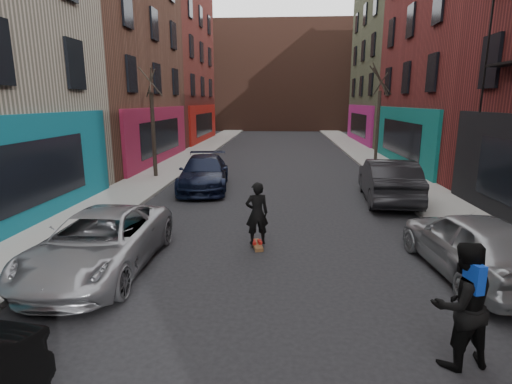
# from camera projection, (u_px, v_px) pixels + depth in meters

# --- Properties ---
(sidewalk_left) EXTENTS (2.50, 84.00, 0.13)m
(sidewalk_left) POSITION_uv_depth(u_px,v_px,m) (202.00, 149.00, 32.17)
(sidewalk_left) COLOR gray
(sidewalk_left) RESTS_ON ground
(sidewalk_right) EXTENTS (2.50, 84.00, 0.13)m
(sidewalk_right) POSITION_uv_depth(u_px,v_px,m) (359.00, 151.00, 31.34)
(sidewalk_right) COLOR gray
(sidewalk_right) RESTS_ON ground
(building_far) EXTENTS (40.00, 10.00, 14.00)m
(building_far) POSITION_uv_depth(u_px,v_px,m) (282.00, 78.00, 55.50)
(building_far) COLOR #47281E
(building_far) RESTS_ON ground
(tree_left_far) EXTENTS (2.00, 2.00, 6.50)m
(tree_left_far) POSITION_uv_depth(u_px,v_px,m) (152.00, 111.00, 19.76)
(tree_left_far) COLOR black
(tree_left_far) RESTS_ON sidewalk_left
(tree_right_far) EXTENTS (2.00, 2.00, 6.80)m
(tree_right_far) POSITION_uv_depth(u_px,v_px,m) (379.00, 107.00, 24.73)
(tree_right_far) COLOR black
(tree_right_far) RESTS_ON sidewalk_right
(parked_left_far) EXTENTS (2.34, 4.98, 1.38)m
(parked_left_far) POSITION_uv_depth(u_px,v_px,m) (100.00, 242.00, 9.24)
(parked_left_far) COLOR gray
(parked_left_far) RESTS_ON ground
(parked_left_end) EXTENTS (2.62, 5.29, 1.48)m
(parked_left_end) POSITION_uv_depth(u_px,v_px,m) (204.00, 173.00, 17.83)
(parked_left_end) COLOR black
(parked_left_end) RESTS_ON ground
(parked_right_far) EXTENTS (2.16, 4.57, 1.51)m
(parked_right_far) POSITION_uv_depth(u_px,v_px,m) (473.00, 244.00, 8.92)
(parked_right_far) COLOR gray
(parked_right_far) RESTS_ON ground
(parked_right_end) EXTENTS (2.18, 5.22, 1.68)m
(parked_right_end) POSITION_uv_depth(u_px,v_px,m) (388.00, 180.00, 15.66)
(parked_right_end) COLOR black
(parked_right_end) RESTS_ON ground
(skateboard) EXTENTS (0.40, 0.83, 0.10)m
(skateboard) POSITION_uv_depth(u_px,v_px,m) (257.00, 245.00, 10.85)
(skateboard) COLOR brown
(skateboard) RESTS_ON ground
(skateboarder) EXTENTS (0.70, 0.54, 1.70)m
(skateboarder) POSITION_uv_depth(u_px,v_px,m) (257.00, 213.00, 10.65)
(skateboarder) COLOR black
(skateboarder) RESTS_ON skateboard
(pedestrian) EXTENTS (1.10, 0.95, 1.94)m
(pedestrian) POSITION_uv_depth(u_px,v_px,m) (461.00, 305.00, 5.82)
(pedestrian) COLOR black
(pedestrian) RESTS_ON ground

